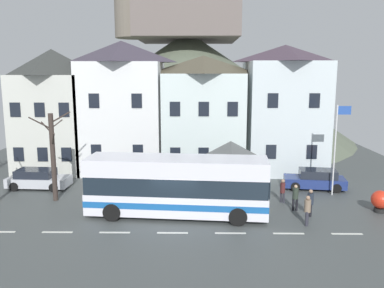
# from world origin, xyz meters

# --- Properties ---
(ground_plane) EXTENTS (40.00, 60.00, 0.07)m
(ground_plane) POSITION_xyz_m (0.00, -0.00, -0.03)
(ground_plane) COLOR #484D4D
(townhouse_00) EXTENTS (5.63, 6.34, 10.13)m
(townhouse_00) POSITION_xyz_m (-10.81, 12.14, 5.06)
(townhouse_00) COLOR silver
(townhouse_00) RESTS_ON ground_plane
(townhouse_01) EXTENTS (6.52, 6.08, 10.77)m
(townhouse_01) POSITION_xyz_m (-4.97, 12.01, 5.39)
(townhouse_01) COLOR white
(townhouse_01) RESTS_ON ground_plane
(townhouse_02) EXTENTS (6.58, 6.62, 9.60)m
(townhouse_02) POSITION_xyz_m (1.76, 12.28, 4.80)
(townhouse_02) COLOR silver
(townhouse_02) RESTS_ON ground_plane
(townhouse_03) EXTENTS (6.27, 6.96, 10.47)m
(townhouse_03) POSITION_xyz_m (8.54, 12.45, 5.23)
(townhouse_03) COLOR silver
(townhouse_03) RESTS_ON ground_plane
(hilltop_castle) EXTENTS (40.96, 40.96, 20.64)m
(hilltop_castle) POSITION_xyz_m (-0.06, 29.58, 7.00)
(hilltop_castle) COLOR #5B6451
(hilltop_castle) RESTS_ON ground_plane
(transit_bus) EXTENTS (10.50, 3.42, 3.43)m
(transit_bus) POSITION_xyz_m (0.11, 0.85, 1.73)
(transit_bus) COLOR white
(transit_bus) RESTS_ON ground_plane
(bus_shelter) EXTENTS (3.60, 3.60, 3.74)m
(bus_shelter) POSITION_xyz_m (3.49, 4.66, 3.05)
(bus_shelter) COLOR #473D33
(bus_shelter) RESTS_ON ground_plane
(parked_car_00) EXTENTS (3.91, 2.01, 1.29)m
(parked_car_00) POSITION_xyz_m (-3.52, 6.93, 0.64)
(parked_car_00) COLOR slate
(parked_car_00) RESTS_ON ground_plane
(parked_car_01) EXTENTS (4.41, 2.09, 1.39)m
(parked_car_01) POSITION_xyz_m (-10.16, 6.24, 0.68)
(parked_car_01) COLOR silver
(parked_car_01) RESTS_ON ground_plane
(parked_car_02) EXTENTS (4.41, 2.30, 1.41)m
(parked_car_02) POSITION_xyz_m (9.71, 6.38, 0.69)
(parked_car_02) COLOR navy
(parked_car_02) RESTS_ON ground_plane
(pedestrian_00) EXTENTS (0.35, 0.37, 1.59)m
(pedestrian_00) POSITION_xyz_m (7.80, 0.87, 0.89)
(pedestrian_00) COLOR black
(pedestrian_00) RESTS_ON ground_plane
(pedestrian_01) EXTENTS (0.31, 0.31, 1.55)m
(pedestrian_01) POSITION_xyz_m (6.71, 3.25, 0.90)
(pedestrian_01) COLOR #2D2D38
(pedestrian_01) RESTS_ON ground_plane
(pedestrian_02) EXTENTS (0.36, 0.35, 1.60)m
(pedestrian_02) POSITION_xyz_m (7.16, 1.80, 0.91)
(pedestrian_02) COLOR black
(pedestrian_02) RESTS_ON ground_plane
(pedestrian_03) EXTENTS (0.35, 0.36, 1.67)m
(pedestrian_03) POSITION_xyz_m (7.24, -0.55, 0.92)
(pedestrian_03) COLOR #2D2D38
(pedestrian_03) RESTS_ON ground_plane
(public_bench) EXTENTS (1.78, 0.48, 0.87)m
(public_bench) POSITION_xyz_m (1.97, 6.76, 0.48)
(public_bench) COLOR #33473D
(public_bench) RESTS_ON ground_plane
(flagpole) EXTENTS (0.95, 0.10, 6.11)m
(flagpole) POSITION_xyz_m (10.54, 4.97, 3.59)
(flagpole) COLOR silver
(flagpole) RESTS_ON ground_plane
(harbour_buoy) EXTENTS (1.07, 1.07, 1.32)m
(harbour_buoy) POSITION_xyz_m (12.13, 1.56, 0.74)
(harbour_buoy) COLOR black
(harbour_buoy) RESTS_ON ground_plane
(bare_tree_02) EXTENTS (2.16, 1.90, 5.73)m
(bare_tree_02) POSITION_xyz_m (-7.94, 3.51, 3.00)
(bare_tree_02) COLOR #382D28
(bare_tree_02) RESTS_ON ground_plane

